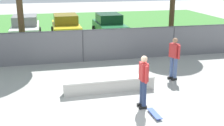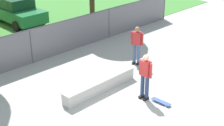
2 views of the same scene
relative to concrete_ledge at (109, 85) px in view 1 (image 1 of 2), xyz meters
The scene contains 10 objects.
ground_plane 1.96m from the concrete_ledge, 104.75° to the right, with size 80.00×80.00×0.00m, color #9E9E99.
grass_strip 14.49m from the concrete_ledge, 91.95° to the left, with size 31.92×20.00×0.02m, color #3D7A33.
concrete_ledge is the anchor object (origin of this frame).
skateboarder 1.96m from the concrete_ledge, 63.45° to the right, with size 0.27×0.60×1.82m.
skateboard 2.50m from the concrete_ledge, 66.77° to the right, with size 0.25×0.81×0.09m.
chainlink_fence 4.26m from the concrete_ledge, 96.73° to the left, with size 19.99×0.07×1.68m.
car_white 11.01m from the concrete_ledge, 109.80° to the left, with size 2.07×4.23×1.66m.
car_yellow 10.41m from the concrete_ledge, 95.29° to the left, with size 2.07×4.23×1.66m.
car_green 10.30m from the concrete_ledge, 78.11° to the left, with size 2.07×4.23×1.66m.
bystander 3.12m from the concrete_ledge, 13.77° to the left, with size 0.39×0.56×1.82m.
Camera 1 is at (-1.64, -8.20, 4.31)m, focal length 45.99 mm.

